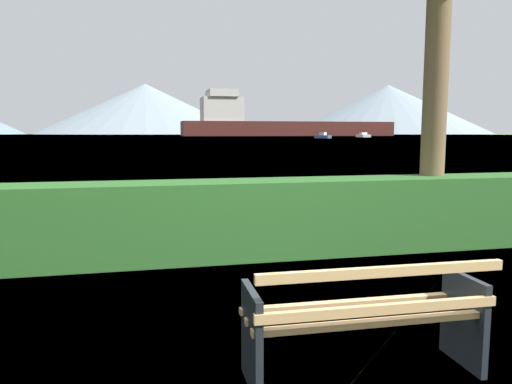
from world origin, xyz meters
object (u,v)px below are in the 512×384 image
object	(u,v)px
park_bench	(365,319)
sailboat_mid	(363,136)
fishing_boat_near	(323,136)
cargo_ship_large	(273,124)

from	to	relation	value
park_bench	sailboat_mid	size ratio (longest dim) A/B	0.19
sailboat_mid	fishing_boat_near	bearing A→B (deg)	-134.02
sailboat_mid	park_bench	bearing A→B (deg)	-115.18
cargo_ship_large	sailboat_mid	xyz separation A→B (m)	(12.63, -82.73, -5.87)
park_bench	sailboat_mid	distance (m)	182.24
fishing_boat_near	sailboat_mid	bearing A→B (deg)	45.98
cargo_ship_large	sailboat_mid	bearing A→B (deg)	-81.32
park_bench	fishing_boat_near	bearing A→B (deg)	69.52
park_bench	sailboat_mid	world-z (taller)	sailboat_mid
cargo_ship_large	sailboat_mid	distance (m)	83.89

